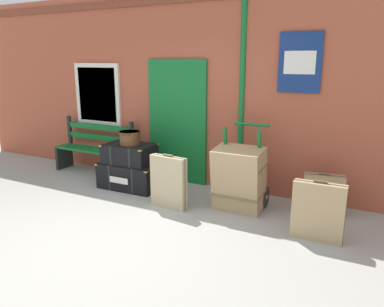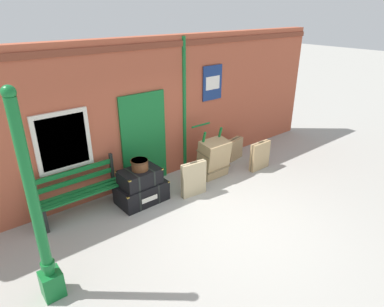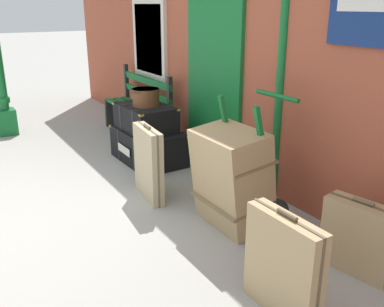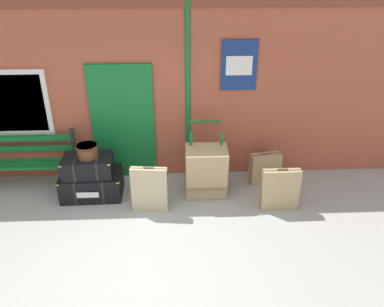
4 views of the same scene
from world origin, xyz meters
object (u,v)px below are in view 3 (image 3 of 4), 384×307
at_px(suitcase_tan, 148,163).
at_px(platform_bench, 139,108).
at_px(large_brown_trunk, 232,178).
at_px(suitcase_brown, 283,266).
at_px(steamer_trunk_middle, 146,118).
at_px(porters_trolley, 246,193).
at_px(round_hatbox, 146,96).
at_px(steamer_trunk_base, 148,146).
at_px(suitcase_charcoal, 359,238).

bearing_deg(suitcase_tan, platform_bench, 157.92).
xyz_separation_m(large_brown_trunk, suitcase_brown, (1.16, -0.44, -0.11)).
height_order(steamer_trunk_middle, porters_trolley, porters_trolley).
height_order(round_hatbox, large_brown_trunk, round_hatbox).
distance_m(suitcase_brown, suitcase_tan, 2.08).
relative_size(platform_bench, steamer_trunk_base, 1.56).
relative_size(platform_bench, suitcase_tan, 1.99).
bearing_deg(large_brown_trunk, suitcase_brown, -20.83).
xyz_separation_m(porters_trolley, suitcase_tan, (-0.92, -0.56, 0.11)).
relative_size(steamer_trunk_middle, suitcase_charcoal, 1.38).
distance_m(steamer_trunk_middle, round_hatbox, 0.28).
bearing_deg(steamer_trunk_base, porters_trolley, 2.45).
bearing_deg(round_hatbox, porters_trolley, 2.83).
bearing_deg(large_brown_trunk, suitcase_charcoal, 19.29).
distance_m(steamer_trunk_base, steamer_trunk_middle, 0.37).
bearing_deg(suitcase_brown, platform_bench, 167.71).
relative_size(large_brown_trunk, suitcase_brown, 1.24).
xyz_separation_m(platform_bench, large_brown_trunk, (3.06, -0.48, 0.02)).
bearing_deg(steamer_trunk_middle, large_brown_trunk, -2.32).
bearing_deg(platform_bench, porters_trolley, -5.62).
bearing_deg(large_brown_trunk, round_hatbox, 177.57).
height_order(steamer_trunk_middle, suitcase_tan, suitcase_tan).
distance_m(round_hatbox, suitcase_brown, 3.18).
xyz_separation_m(steamer_trunk_base, steamer_trunk_middle, (-0.02, -0.02, 0.37)).
xyz_separation_m(platform_bench, suitcase_tan, (2.13, -0.87, -0.06)).
height_order(platform_bench, steamer_trunk_middle, platform_bench).
xyz_separation_m(steamer_trunk_base, porters_trolley, (1.93, 0.08, 0.06)).
height_order(large_brown_trunk, suitcase_charcoal, large_brown_trunk).
distance_m(suitcase_brown, suitcase_charcoal, 0.83).
relative_size(platform_bench, suitcase_charcoal, 2.66).
xyz_separation_m(platform_bench, steamer_trunk_middle, (1.10, -0.40, 0.14)).
bearing_deg(steamer_trunk_middle, suitcase_brown, -9.47).
xyz_separation_m(platform_bench, suitcase_charcoal, (4.15, -0.10, -0.16)).
distance_m(steamer_trunk_base, suitcase_charcoal, 3.04).
xyz_separation_m(porters_trolley, suitcase_brown, (1.16, -0.62, 0.08)).
bearing_deg(round_hatbox, platform_bench, 160.54).
bearing_deg(platform_bench, suitcase_tan, -22.08).
distance_m(porters_trolley, suitcase_tan, 1.09).
relative_size(steamer_trunk_middle, porters_trolley, 0.70).
height_order(round_hatbox, porters_trolley, porters_trolley).
height_order(steamer_trunk_base, porters_trolley, porters_trolley).
relative_size(steamer_trunk_base, large_brown_trunk, 1.11).
bearing_deg(large_brown_trunk, suitcase_tan, -157.30).
distance_m(platform_bench, steamer_trunk_base, 1.21).
bearing_deg(suitcase_brown, round_hatbox, 170.42).
height_order(platform_bench, steamer_trunk_base, platform_bench).
distance_m(round_hatbox, large_brown_trunk, 1.98).
relative_size(round_hatbox, porters_trolley, 0.30).
bearing_deg(platform_bench, large_brown_trunk, -8.89).
distance_m(steamer_trunk_middle, suitcase_charcoal, 3.08).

